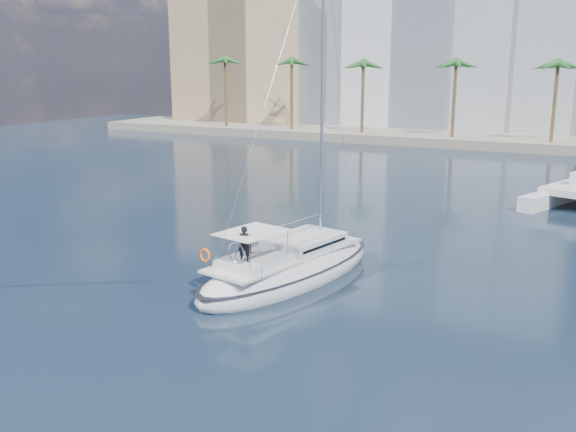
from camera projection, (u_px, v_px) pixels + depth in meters
The scene contains 8 objects.
ground at pixel (289, 285), 30.66m from camera, with size 160.00×160.00×0.00m, color black.
quay at pixel (499, 141), 83.52m from camera, with size 120.00×14.00×1.20m, color gray.
building_modern at pixel (436, 39), 96.12m from camera, with size 42.00×16.00×28.00m, color white.
building_tan_left at pixel (250, 60), 106.47m from camera, with size 22.00×14.00×22.00m, color tan.
palm_left at pixel (256, 64), 92.71m from camera, with size 3.60×3.60×12.30m.
palm_centre at pixel (499, 64), 77.81m from camera, with size 3.60×3.60×12.30m.
main_sloop at pixel (289, 269), 31.30m from camera, with size 6.41×12.74×18.09m.
seagull at pixel (236, 262), 32.48m from camera, with size 0.97×0.41×0.18m.
Camera 1 is at (13.05, -25.98, 10.26)m, focal length 40.00 mm.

